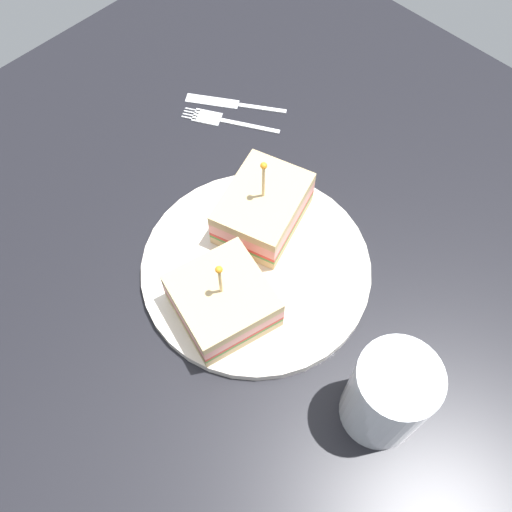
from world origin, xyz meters
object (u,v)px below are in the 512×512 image
sandwich_half_back (223,301)px  fork (220,119)px  sandwich_half_front (263,208)px  drink_glass (386,397)px  knife (229,103)px  plate (256,268)px

sandwich_half_back → fork: (18.44, 20.10, -3.32)cm
sandwich_half_front → drink_glass: bearing=-108.2°
sandwich_half_back → knife: sandwich_half_back is taller
plate → sandwich_half_back: sandwich_half_back is taller
plate → sandwich_half_back: size_ratio=2.28×
drink_glass → fork: (15.11, 37.69, -4.53)cm
sandwich_half_back → knife: (21.30, 21.25, -3.32)cm
plate → sandwich_half_front: sandwich_half_front is taller
knife → sandwich_half_back: bearing=-135.1°
drink_glass → knife: 43.03cm
drink_glass → knife: drink_glass is taller
plate → sandwich_half_front: 6.51cm
fork → sandwich_half_back: bearing=-132.5°
drink_glass → knife: (17.97, 38.84, -4.53)cm
sandwich_half_back → knife: 30.27cm
sandwich_half_front → sandwich_half_back: size_ratio=1.12×
plate → fork: (12.32, 18.72, -0.41)cm
plate → sandwich_half_front: size_ratio=2.03×
plate → fork: size_ratio=2.11×
drink_glass → fork: size_ratio=0.92×
sandwich_half_back → drink_glass: (3.33, -17.59, 1.21)cm
plate → knife: plate is taller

